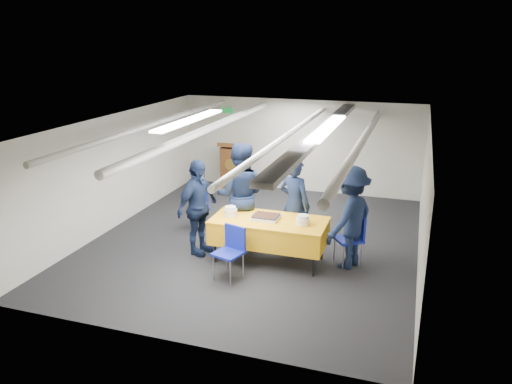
% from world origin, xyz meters
% --- Properties ---
extents(ground, '(7.00, 7.00, 0.00)m').
position_xyz_m(ground, '(0.00, 0.00, 0.00)').
color(ground, black).
rests_on(ground, ground).
extents(room_shell, '(6.00, 7.00, 2.30)m').
position_xyz_m(room_shell, '(0.09, 0.41, 1.81)').
color(room_shell, beige).
rests_on(room_shell, ground).
extents(serving_table, '(1.98, 0.94, 0.77)m').
position_xyz_m(serving_table, '(0.50, -0.78, 0.56)').
color(serving_table, black).
rests_on(serving_table, ground).
extents(sheet_cake, '(0.46, 0.36, 0.08)m').
position_xyz_m(sheet_cake, '(0.45, -0.78, 0.81)').
color(sheet_cake, white).
rests_on(sheet_cake, serving_table).
extents(plate_stack_left, '(0.23, 0.23, 0.18)m').
position_xyz_m(plate_stack_left, '(-0.18, -0.83, 0.85)').
color(plate_stack_left, white).
rests_on(plate_stack_left, serving_table).
extents(plate_stack_right, '(0.23, 0.23, 0.17)m').
position_xyz_m(plate_stack_right, '(1.11, -0.83, 0.85)').
color(plate_stack_right, white).
rests_on(plate_stack_right, serving_table).
extents(podium, '(0.62, 0.53, 1.25)m').
position_xyz_m(podium, '(-1.60, 3.05, 0.61)').
color(podium, brown).
rests_on(podium, ground).
extents(chair_near, '(0.52, 0.52, 0.87)m').
position_xyz_m(chair_near, '(0.11, -1.57, 0.53)').
color(chair_near, gray).
rests_on(chair_near, ground).
extents(chair_right, '(0.59, 0.59, 0.87)m').
position_xyz_m(chair_right, '(1.90, -0.42, 0.53)').
color(chair_right, gray).
rests_on(chair_right, ground).
extents(chair_left, '(0.56, 0.56, 0.87)m').
position_xyz_m(chair_left, '(-1.35, 0.38, 0.53)').
color(chair_left, gray).
rests_on(chair_left, ground).
extents(sailor_a, '(0.74, 0.61, 1.73)m').
position_xyz_m(sailor_a, '(0.79, -0.15, 0.87)').
color(sailor_a, black).
rests_on(sailor_a, ground).
extents(sailor_b, '(1.08, 0.91, 1.96)m').
position_xyz_m(sailor_b, '(-0.22, -0.26, 0.98)').
color(sailor_b, black).
rests_on(sailor_b, ground).
extents(sailor_c, '(0.66, 1.10, 1.74)m').
position_xyz_m(sailor_c, '(-0.80, -0.86, 0.87)').
color(sailor_c, black).
rests_on(sailor_c, ground).
extents(sailor_d, '(1.06, 1.30, 1.76)m').
position_xyz_m(sailor_d, '(1.84, -0.55, 0.88)').
color(sailor_d, black).
rests_on(sailor_d, ground).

